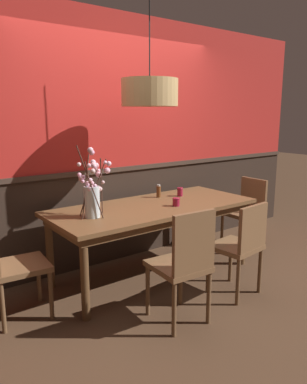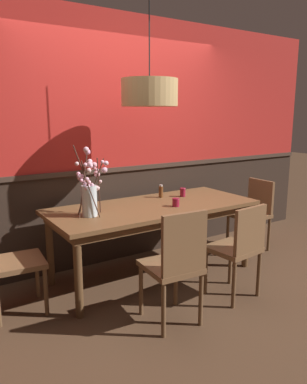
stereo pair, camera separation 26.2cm
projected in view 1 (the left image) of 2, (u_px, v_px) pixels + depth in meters
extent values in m
plane|color=#4C3321|center=(153.00, 275.00, 3.97)|extent=(24.00, 24.00, 0.00)
cube|color=#2D2119|center=(119.00, 214.00, 4.38)|extent=(5.87, 0.12, 1.04)
cube|color=#3E2E24|center=(119.00, 168.00, 4.27)|extent=(5.87, 0.14, 0.05)
cube|color=#B2231E|center=(117.00, 94.00, 4.10)|extent=(5.87, 0.12, 1.69)
cube|color=brown|center=(153.00, 207.00, 3.82)|extent=(2.13, 0.91, 0.04)
cube|color=brown|center=(153.00, 213.00, 3.83)|extent=(2.02, 0.81, 0.08)
cylinder|color=brown|center=(85.00, 279.00, 3.03)|extent=(0.07, 0.07, 0.72)
cylinder|color=brown|center=(243.00, 233.00, 4.19)|extent=(0.07, 0.07, 0.72)
cylinder|color=brown|center=(50.00, 253.00, 3.61)|extent=(0.07, 0.07, 0.72)
cylinder|color=brown|center=(197.00, 219.00, 4.76)|extent=(0.07, 0.07, 0.72)
cube|color=brown|center=(178.00, 266.00, 3.02)|extent=(0.44, 0.47, 0.04)
cube|color=brown|center=(194.00, 243.00, 2.81)|extent=(0.38, 0.07, 0.47)
cylinder|color=brown|center=(148.00, 290.00, 3.14)|extent=(0.04, 0.04, 0.45)
cylinder|color=brown|center=(181.00, 281.00, 3.32)|extent=(0.04, 0.04, 0.45)
cylinder|color=brown|center=(174.00, 310.00, 2.83)|extent=(0.04, 0.04, 0.45)
cylinder|color=brown|center=(209.00, 298.00, 3.01)|extent=(0.04, 0.04, 0.45)
cube|color=brown|center=(235.00, 247.00, 3.49)|extent=(0.45, 0.43, 0.04)
cube|color=brown|center=(253.00, 228.00, 3.32)|extent=(0.39, 0.07, 0.41)
cylinder|color=brown|center=(208.00, 271.00, 3.54)|extent=(0.04, 0.04, 0.44)
cylinder|color=brown|center=(230.00, 261.00, 3.78)|extent=(0.04, 0.04, 0.44)
cylinder|color=brown|center=(238.00, 282.00, 3.30)|extent=(0.04, 0.04, 0.44)
cylinder|color=brown|center=(260.00, 271.00, 3.54)|extent=(0.04, 0.04, 0.44)
cube|color=brown|center=(20.00, 266.00, 3.08)|extent=(0.47, 0.46, 0.04)
cylinder|color=brown|center=(39.00, 279.00, 3.38)|extent=(0.04, 0.04, 0.42)
cylinder|color=brown|center=(51.00, 296.00, 3.07)|extent=(0.04, 0.04, 0.42)
cylinder|color=brown|center=(3.00, 308.00, 2.88)|extent=(0.04, 0.04, 0.42)
cube|color=brown|center=(139.00, 212.00, 4.71)|extent=(0.42, 0.39, 0.04)
cube|color=brown|center=(131.00, 190.00, 4.79)|extent=(0.40, 0.04, 0.46)
cylinder|color=brown|center=(158.00, 231.00, 4.74)|extent=(0.04, 0.04, 0.44)
cylinder|color=brown|center=(134.00, 236.00, 4.53)|extent=(0.04, 0.04, 0.44)
cylinder|color=brown|center=(143.00, 225.00, 4.99)|extent=(0.04, 0.04, 0.44)
cylinder|color=brown|center=(120.00, 229.00, 4.78)|extent=(0.04, 0.04, 0.44)
cube|color=brown|center=(243.00, 213.00, 4.71)|extent=(0.42, 0.42, 0.04)
cube|color=brown|center=(254.00, 194.00, 4.77)|extent=(0.04, 0.39, 0.40)
cylinder|color=brown|center=(243.00, 237.00, 4.51)|extent=(0.04, 0.04, 0.42)
cylinder|color=brown|center=(222.00, 230.00, 4.79)|extent=(0.04, 0.04, 0.42)
cylinder|color=brown|center=(262.00, 232.00, 4.72)|extent=(0.04, 0.04, 0.42)
cylinder|color=brown|center=(241.00, 225.00, 5.00)|extent=(0.04, 0.04, 0.42)
cylinder|color=silver|center=(92.00, 202.00, 3.34)|extent=(0.14, 0.14, 0.28)
cylinder|color=silver|center=(92.00, 213.00, 3.36)|extent=(0.12, 0.12, 0.06)
cylinder|color=#472D23|center=(96.00, 187.00, 3.41)|extent=(0.16, 0.14, 0.51)
sphere|color=#F0ABBB|center=(96.00, 165.00, 3.41)|extent=(0.05, 0.05, 0.05)
sphere|color=#FBB0BD|center=(99.00, 175.00, 3.41)|extent=(0.05, 0.05, 0.05)
sphere|color=#F9B5C6|center=(98.00, 171.00, 3.42)|extent=(0.04, 0.04, 0.04)
sphere|color=beige|center=(95.00, 168.00, 3.45)|extent=(0.04, 0.04, 0.04)
sphere|color=#F2ADC4|center=(98.00, 174.00, 3.42)|extent=(0.04, 0.04, 0.04)
cylinder|color=#472D23|center=(101.00, 187.00, 3.35)|extent=(0.10, 0.16, 0.54)
sphere|color=#F5B9D3|center=(107.00, 171.00, 3.32)|extent=(0.05, 0.05, 0.05)
sphere|color=#ECB6CC|center=(105.00, 162.00, 3.30)|extent=(0.03, 0.03, 0.03)
sphere|color=beige|center=(103.00, 182.00, 3.36)|extent=(0.03, 0.03, 0.03)
sphere|color=silver|center=(109.00, 164.00, 3.31)|extent=(0.04, 0.04, 0.04)
sphere|color=beige|center=(99.00, 189.00, 3.36)|extent=(0.05, 0.05, 0.05)
cylinder|color=#472D23|center=(91.00, 190.00, 3.27)|extent=(0.12, 0.02, 0.51)
sphere|color=silver|center=(92.00, 188.00, 3.29)|extent=(0.05, 0.05, 0.05)
sphere|color=#EBB8C9|center=(90.00, 189.00, 3.27)|extent=(0.05, 0.05, 0.05)
sphere|color=#EFBDD0|center=(93.00, 162.00, 3.20)|extent=(0.05, 0.05, 0.05)
sphere|color=#F8B1BF|center=(93.00, 165.00, 3.18)|extent=(0.05, 0.05, 0.05)
sphere|color=#F1B7D2|center=(95.00, 186.00, 3.29)|extent=(0.03, 0.03, 0.03)
sphere|color=#FDADC7|center=(92.00, 183.00, 3.27)|extent=(0.04, 0.04, 0.04)
cylinder|color=#472D23|center=(90.00, 183.00, 3.23)|extent=(0.21, 0.09, 0.65)
sphere|color=#EBA6BF|center=(95.00, 167.00, 3.17)|extent=(0.03, 0.03, 0.03)
sphere|color=#F3B7D0|center=(90.00, 180.00, 3.23)|extent=(0.04, 0.04, 0.04)
sphere|color=#F2B8CF|center=(89.00, 166.00, 3.16)|extent=(0.04, 0.04, 0.04)
sphere|color=beige|center=(93.00, 171.00, 3.14)|extent=(0.04, 0.04, 0.04)
sphere|color=#F9A6D0|center=(92.00, 152.00, 3.11)|extent=(0.05, 0.05, 0.05)
sphere|color=beige|center=(90.00, 150.00, 3.09)|extent=(0.05, 0.05, 0.05)
cylinder|color=#472D23|center=(86.00, 187.00, 3.32)|extent=(0.15, 0.12, 0.55)
sphere|color=#F5B4CA|center=(88.00, 189.00, 3.32)|extent=(0.04, 0.04, 0.04)
sphere|color=beige|center=(79.00, 164.00, 3.31)|extent=(0.04, 0.04, 0.04)
sphere|color=#EDB0C6|center=(88.00, 184.00, 3.32)|extent=(0.05, 0.05, 0.05)
cylinder|color=#472D23|center=(86.00, 195.00, 3.42)|extent=(0.17, 0.05, 0.36)
sphere|color=#E7ADCB|center=(81.00, 177.00, 3.42)|extent=(0.05, 0.05, 0.05)
sphere|color=#FEABCB|center=(79.00, 175.00, 3.47)|extent=(0.04, 0.04, 0.04)
sphere|color=#F2A7CA|center=(83.00, 181.00, 3.43)|extent=(0.03, 0.03, 0.03)
sphere|color=#EDBECB|center=(81.00, 179.00, 3.45)|extent=(0.04, 0.04, 0.04)
sphere|color=#EEA8BF|center=(87.00, 193.00, 3.46)|extent=(0.03, 0.03, 0.03)
sphere|color=#E7AAD2|center=(83.00, 177.00, 3.44)|extent=(0.04, 0.04, 0.04)
cylinder|color=maroon|center=(176.00, 202.00, 3.76)|extent=(0.07, 0.07, 0.08)
torus|color=#A81B37|center=(176.00, 198.00, 3.76)|extent=(0.08, 0.08, 0.01)
cylinder|color=silver|center=(176.00, 203.00, 3.77)|extent=(0.05, 0.05, 0.04)
cylinder|color=maroon|center=(180.00, 192.00, 4.21)|extent=(0.06, 0.06, 0.10)
torus|color=#A81B37|center=(180.00, 188.00, 4.21)|extent=(0.07, 0.07, 0.01)
cylinder|color=silver|center=(180.00, 193.00, 4.22)|extent=(0.04, 0.04, 0.05)
cylinder|color=brown|center=(159.00, 192.00, 4.15)|extent=(0.05, 0.05, 0.13)
cylinder|color=beige|center=(159.00, 185.00, 4.14)|extent=(0.04, 0.04, 0.02)
cylinder|color=tan|center=(150.00, 92.00, 3.56)|extent=(0.54, 0.54, 0.26)
sphere|color=#F9EAB7|center=(150.00, 97.00, 3.57)|extent=(0.14, 0.14, 0.14)
cylinder|color=black|center=(150.00, 37.00, 3.46)|extent=(0.01, 0.01, 0.73)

